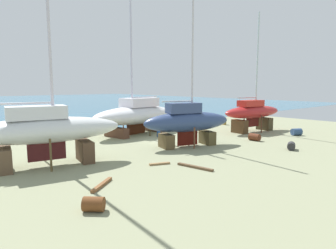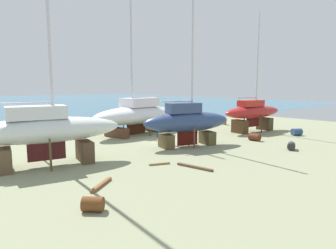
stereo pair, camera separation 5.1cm
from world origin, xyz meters
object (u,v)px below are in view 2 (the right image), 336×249
Objects in this scene: barrel_tar_black at (291,146)px; sailboat_small_center at (136,114)px; barrel_rust_far at (191,129)px; sailboat_large_starboard at (187,122)px; worker at (159,127)px; barrel_ochre at (255,137)px; sailboat_far_slipway at (45,130)px; barrel_rust_mid at (224,121)px; barrel_by_slipway at (297,132)px; sailboat_mid_port at (253,112)px; barrel_blue_faded at (93,204)px.

sailboat_small_center is at bearing 108.34° from barrel_tar_black.
sailboat_large_starboard is at bearing -137.66° from barrel_rust_far.
worker reaches higher than barrel_ochre.
barrel_rust_far is at bearing 87.18° from barrel_tar_black.
sailboat_large_starboard reaches higher than barrel_tar_black.
barrel_rust_far is at bearing 58.63° from sailboat_large_starboard.
barrel_ochre is (5.90, -2.18, -1.60)m from sailboat_large_starboard.
sailboat_large_starboard is at bearing 96.71° from worker.
sailboat_far_slipway is at bearing -171.11° from sailboat_large_starboard.
sailboat_far_slipway is at bearing 34.62° from worker.
sailboat_far_slipway is at bearing -168.05° from barrel_rust_mid.
barrel_by_slipway is 5.39m from barrel_ochre.
sailboat_mid_port is at bearing -39.70° from barrel_rust_far.
worker is at bearing 164.71° from sailboat_mid_port.
barrel_rust_mid is at bearing 42.66° from sailboat_large_starboard.
sailboat_large_starboard is 7.36m from barrel_rust_far.
barrel_rust_mid reaches higher than barrel_by_slipway.
worker is at bearing 92.52° from sailboat_small_center.
barrel_by_slipway is (10.24, -7.91, -0.55)m from worker.
sailboat_far_slipway is 11.68m from worker.
sailboat_far_slipway is 21.94m from barrel_by_slipway.
barrel_blue_faded is 15.90m from barrel_tar_black.
sailboat_mid_port is at bearing 20.91° from sailboat_large_starboard.
barrel_by_slipway is at bearing 126.40° from sailboat_small_center.
sailboat_far_slipway is at bearing -174.31° from sailboat_mid_port.
worker is (-9.22, 3.80, -1.08)m from sailboat_mid_port.
barrel_ochre is (-4.25, -3.00, -1.66)m from sailboat_mid_port.
sailboat_small_center is at bearing 153.52° from sailboat_mid_port.
sailboat_small_center is 19.25× the size of barrel_rust_mid.
sailboat_mid_port is at bearing 175.74° from worker.
sailboat_mid_port is 6.99× the size of worker.
barrel_tar_black is (3.84, -10.58, -0.60)m from worker.
barrel_ochre is at bearing -137.62° from sailboat_mid_port.
barrel_rust_far is at bearing -169.87° from barrel_rust_mid.
barrel_rust_far is at bearing 125.82° from barrel_by_slipway.
barrel_by_slipway is 0.96× the size of barrel_ochre.
sailboat_far_slipway reaches higher than barrel_blue_faded.
worker reaches higher than barrel_rust_far.
barrel_rust_mid is (11.34, 1.46, -0.48)m from worker.
sailboat_far_slipway is at bearing -167.24° from barrel_rust_far.
sailboat_small_center reaches higher than barrel_ochre.
barrel_blue_faded is at bearing -178.96° from barrel_tar_black.
barrel_ochre is 7.05m from barrel_rust_far.
barrel_rust_far is (-5.87, 8.13, -0.04)m from barrel_by_slipway.
sailboat_small_center is at bearing 135.53° from barrel_by_slipway.
sailboat_large_starboard reaches higher than barrel_blue_faded.
barrel_rust_far is at bearing -158.98° from worker.
barrel_rust_mid is at bearing 58.12° from barrel_tar_black.
worker is at bearing 42.04° from barrel_blue_faded.
worker is at bearing -172.64° from barrel_rust_mid.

